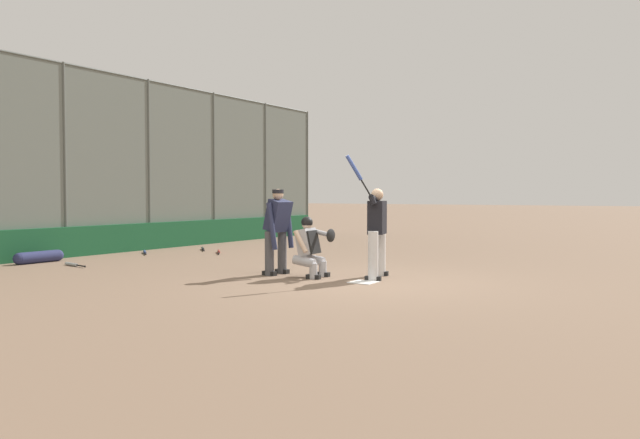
{
  "coord_description": "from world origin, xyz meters",
  "views": [
    {
      "loc": [
        9.33,
        5.04,
        1.5
      ],
      "look_at": [
        -0.19,
        -1.0,
        1.05
      ],
      "focal_mm": 35.0,
      "sensor_mm": 36.0,
      "label": 1
    }
  ],
  "objects_px": {
    "spare_bat_by_padding": "(219,252)",
    "spare_bat_third_base_side": "(73,264)",
    "spare_bat_first_base_side": "(145,252)",
    "spare_bat_near_backstop": "(203,249)",
    "batter_at_plate": "(377,229)",
    "umpire_home": "(278,229)",
    "equipment_bag_dugout_side": "(39,257)",
    "catcher_behind_plate": "(311,246)"
  },
  "relations": [
    {
      "from": "catcher_behind_plate",
      "to": "spare_bat_near_backstop",
      "type": "relative_size",
      "value": 1.78
    },
    {
      "from": "spare_bat_first_base_side",
      "to": "spare_bat_by_padding",
      "type": "bearing_deg",
      "value": -104.45
    },
    {
      "from": "spare_bat_third_base_side",
      "to": "spare_bat_first_base_side",
      "type": "height_order",
      "value": "same"
    },
    {
      "from": "spare_bat_by_padding",
      "to": "spare_bat_first_base_side",
      "type": "height_order",
      "value": "same"
    },
    {
      "from": "spare_bat_first_base_side",
      "to": "spare_bat_third_base_side",
      "type": "bearing_deg",
      "value": 147.58
    },
    {
      "from": "umpire_home",
      "to": "spare_bat_first_base_side",
      "type": "height_order",
      "value": "umpire_home"
    },
    {
      "from": "equipment_bag_dugout_side",
      "to": "spare_bat_first_base_side",
      "type": "bearing_deg",
      "value": 173.83
    },
    {
      "from": "umpire_home",
      "to": "spare_bat_near_backstop",
      "type": "xyz_separation_m",
      "value": [
        -3.07,
        -4.76,
        -0.83
      ]
    },
    {
      "from": "batter_at_plate",
      "to": "spare_bat_third_base_side",
      "type": "bearing_deg",
      "value": -90.77
    },
    {
      "from": "spare_bat_by_padding",
      "to": "spare_bat_third_base_side",
      "type": "xyz_separation_m",
      "value": [
        3.83,
        -0.64,
        -0.0
      ]
    },
    {
      "from": "spare_bat_by_padding",
      "to": "equipment_bag_dugout_side",
      "type": "bearing_deg",
      "value": 113.1
    },
    {
      "from": "batter_at_plate",
      "to": "catcher_behind_plate",
      "type": "height_order",
      "value": "batter_at_plate"
    },
    {
      "from": "umpire_home",
      "to": "spare_bat_third_base_side",
      "type": "relative_size",
      "value": 1.91
    },
    {
      "from": "umpire_home",
      "to": "equipment_bag_dugout_side",
      "type": "bearing_deg",
      "value": -75.2
    },
    {
      "from": "spare_bat_third_base_side",
      "to": "equipment_bag_dugout_side",
      "type": "height_order",
      "value": "equipment_bag_dugout_side"
    },
    {
      "from": "batter_at_plate",
      "to": "spare_bat_third_base_side",
      "type": "xyz_separation_m",
      "value": [
        1.73,
        -6.26,
        -0.85
      ]
    },
    {
      "from": "batter_at_plate",
      "to": "spare_bat_by_padding",
      "type": "xyz_separation_m",
      "value": [
        -2.1,
        -5.61,
        -0.85
      ]
    },
    {
      "from": "umpire_home",
      "to": "spare_bat_near_backstop",
      "type": "relative_size",
      "value": 2.59
    },
    {
      "from": "batter_at_plate",
      "to": "spare_bat_first_base_side",
      "type": "xyz_separation_m",
      "value": [
        -1.01,
        -7.13,
        -0.85
      ]
    },
    {
      "from": "umpire_home",
      "to": "equipment_bag_dugout_side",
      "type": "distance_m",
      "value": 5.8
    },
    {
      "from": "spare_bat_near_backstop",
      "to": "spare_bat_first_base_side",
      "type": "height_order",
      "value": "same"
    },
    {
      "from": "umpire_home",
      "to": "spare_bat_third_base_side",
      "type": "xyz_separation_m",
      "value": [
        1.18,
        -4.46,
        -0.83
      ]
    },
    {
      "from": "catcher_behind_plate",
      "to": "spare_bat_near_backstop",
      "type": "bearing_deg",
      "value": -125.15
    },
    {
      "from": "batter_at_plate",
      "to": "umpire_home",
      "type": "xyz_separation_m",
      "value": [
        0.55,
        -1.8,
        -0.02
      ]
    },
    {
      "from": "spare_bat_near_backstop",
      "to": "spare_bat_by_padding",
      "type": "relative_size",
      "value": 0.93
    },
    {
      "from": "batter_at_plate",
      "to": "spare_bat_first_base_side",
      "type": "height_order",
      "value": "batter_at_plate"
    },
    {
      "from": "umpire_home",
      "to": "equipment_bag_dugout_side",
      "type": "xyz_separation_m",
      "value": [
        1.19,
        -5.63,
        -0.73
      ]
    },
    {
      "from": "batter_at_plate",
      "to": "spare_bat_by_padding",
      "type": "relative_size",
      "value": 3.28
    },
    {
      "from": "spare_bat_by_padding",
      "to": "spare_bat_near_backstop",
      "type": "bearing_deg",
      "value": 23.94
    },
    {
      "from": "spare_bat_by_padding",
      "to": "umpire_home",
      "type": "bearing_deg",
      "value": -166.31
    },
    {
      "from": "umpire_home",
      "to": "spare_bat_third_base_side",
      "type": "height_order",
      "value": "umpire_home"
    },
    {
      "from": "batter_at_plate",
      "to": "spare_bat_by_padding",
      "type": "bearing_deg",
      "value": -126.72
    },
    {
      "from": "spare_bat_near_backstop",
      "to": "spare_bat_by_padding",
      "type": "height_order",
      "value": "same"
    },
    {
      "from": "spare_bat_near_backstop",
      "to": "equipment_bag_dugout_side",
      "type": "relative_size",
      "value": 0.52
    },
    {
      "from": "catcher_behind_plate",
      "to": "spare_bat_third_base_side",
      "type": "xyz_separation_m",
      "value": [
        1.2,
        -5.2,
        -0.54
      ]
    },
    {
      "from": "batter_at_plate",
      "to": "spare_bat_first_base_side",
      "type": "bearing_deg",
      "value": -114.28
    },
    {
      "from": "spare_bat_near_backstop",
      "to": "batter_at_plate",
      "type": "bearing_deg",
      "value": -156.81
    },
    {
      "from": "umpire_home",
      "to": "spare_bat_first_base_side",
      "type": "xyz_separation_m",
      "value": [
        -1.55,
        -5.33,
        -0.83
      ]
    },
    {
      "from": "batter_at_plate",
      "to": "equipment_bag_dugout_side",
      "type": "distance_m",
      "value": 7.67
    },
    {
      "from": "umpire_home",
      "to": "batter_at_plate",
      "type": "bearing_deg",
      "value": 109.79
    },
    {
      "from": "spare_bat_near_backstop",
      "to": "spare_bat_third_base_side",
      "type": "xyz_separation_m",
      "value": [
        4.26,
        0.3,
        -0.0
      ]
    },
    {
      "from": "batter_at_plate",
      "to": "spare_bat_third_base_side",
      "type": "height_order",
      "value": "batter_at_plate"
    }
  ]
}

